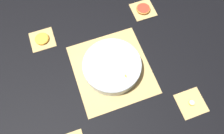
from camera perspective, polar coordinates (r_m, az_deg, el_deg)
ground_plane at (r=1.12m, az=0.00°, el=-0.65°), size 6.00×6.00×0.00m
bamboo_mat_center at (r=1.12m, az=0.00°, el=-0.59°), size 0.41×0.38×0.01m
coaster_mat_near_left at (r=1.13m, az=19.98°, el=-8.84°), size 0.13×0.13×0.01m
coaster_mat_near_right at (r=1.33m, az=8.12°, el=14.60°), size 0.13×0.13×0.01m
coaster_mat_far_right at (r=1.26m, az=-17.74°, el=6.85°), size 0.13×0.13×0.01m
fruit_salad_bowl at (r=1.08m, az=0.02°, el=0.22°), size 0.29×0.29×0.07m
orange_slice_whole at (r=1.25m, az=-17.84°, el=7.04°), size 0.08×0.08×0.01m
banana_coin_single at (r=1.12m, az=20.10°, el=-8.74°), size 0.03×0.03×0.01m
grapefruit_slice at (r=1.32m, az=8.17°, el=14.84°), size 0.08×0.08×0.01m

